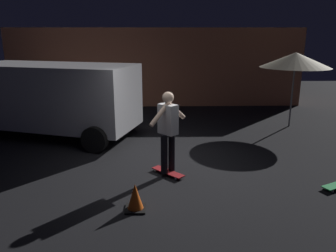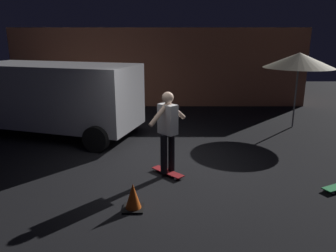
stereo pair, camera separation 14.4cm
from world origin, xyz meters
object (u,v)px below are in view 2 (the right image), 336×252
at_px(skateboard_ridden, 168,172).
at_px(traffic_cone, 133,198).
at_px(patio_umbrella, 299,60).
at_px(parked_van, 56,95).
at_px(skater, 168,127).

relative_size(skateboard_ridden, traffic_cone, 1.51).
bearing_deg(patio_umbrella, skateboard_ridden, -136.91).
height_order(parked_van, skateboard_ridden, parked_van).
relative_size(skater, traffic_cone, 3.63).
xyz_separation_m(parked_van, skater, (3.16, -2.85, -0.12)).
distance_m(skateboard_ridden, traffic_cone, 1.52).
height_order(patio_umbrella, skateboard_ridden, patio_umbrella).
bearing_deg(traffic_cone, parked_van, 121.32).
height_order(parked_van, traffic_cone, parked_van).
xyz_separation_m(skater, traffic_cone, (-0.57, -1.40, -0.83)).
bearing_deg(patio_umbrella, traffic_cone, -131.55).
bearing_deg(skateboard_ridden, parked_van, 137.94).
height_order(skateboard_ridden, traffic_cone, traffic_cone).
relative_size(parked_van, skateboard_ridden, 7.13).
relative_size(patio_umbrella, skateboard_ridden, 3.31).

